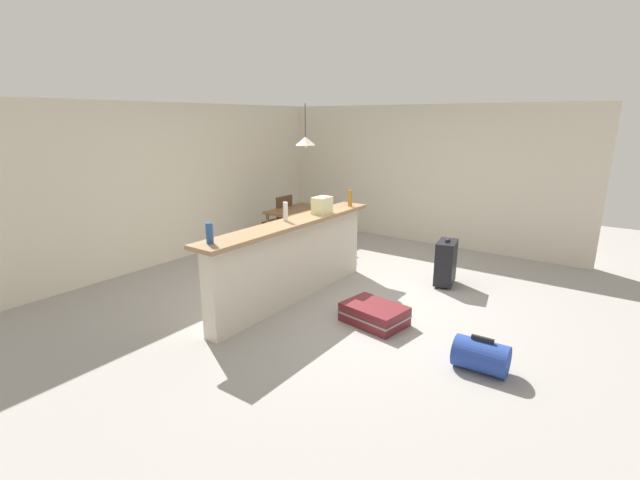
% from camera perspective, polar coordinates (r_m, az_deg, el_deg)
% --- Properties ---
extents(ground_plane, '(13.00, 13.00, 0.05)m').
position_cam_1_polar(ground_plane, '(6.09, 2.60, -6.81)').
color(ground_plane, gray).
extents(wall_back, '(6.60, 0.10, 2.50)m').
position_cam_1_polar(wall_back, '(7.79, -16.60, 7.18)').
color(wall_back, beige).
rests_on(wall_back, ground_plane).
extents(wall_right, '(0.10, 6.00, 2.50)m').
position_cam_1_polar(wall_right, '(8.55, 12.28, 8.13)').
color(wall_right, beige).
rests_on(wall_right, ground_plane).
extents(partition_half_wall, '(2.80, 0.20, 0.99)m').
position_cam_1_polar(partition_half_wall, '(5.67, -3.42, -2.93)').
color(partition_half_wall, beige).
rests_on(partition_half_wall, ground_plane).
extents(bar_countertop, '(2.96, 0.40, 0.05)m').
position_cam_1_polar(bar_countertop, '(5.53, -3.50, 2.19)').
color(bar_countertop, '#93704C').
rests_on(bar_countertop, partition_half_wall).
extents(bottle_blue, '(0.07, 0.07, 0.21)m').
position_cam_1_polar(bottle_blue, '(4.63, -13.90, 0.84)').
color(bottle_blue, '#284C89').
rests_on(bottle_blue, bar_countertop).
extents(bottle_white, '(0.06, 0.06, 0.24)m').
position_cam_1_polar(bottle_white, '(5.51, -4.43, 3.65)').
color(bottle_white, silver).
rests_on(bottle_white, bar_countertop).
extents(bottle_amber, '(0.06, 0.06, 0.23)m').
position_cam_1_polar(bottle_amber, '(6.45, 3.86, 5.35)').
color(bottle_amber, '#9E661E').
rests_on(bottle_amber, bar_countertop).
extents(grocery_bag, '(0.26, 0.18, 0.22)m').
position_cam_1_polar(grocery_bag, '(5.94, 0.26, 4.46)').
color(grocery_bag, beige).
rests_on(grocery_bag, bar_countertop).
extents(dining_table, '(1.10, 0.80, 0.74)m').
position_cam_1_polar(dining_table, '(7.76, -2.43, 3.24)').
color(dining_table, brown).
rests_on(dining_table, ground_plane).
extents(dining_chair_near_partition, '(0.42, 0.42, 0.93)m').
position_cam_1_polar(dining_chair_near_partition, '(7.44, 0.49, 1.70)').
color(dining_chair_near_partition, '#4C331E').
rests_on(dining_chair_near_partition, ground_plane).
extents(dining_chair_far_side, '(0.41, 0.41, 0.93)m').
position_cam_1_polar(dining_chair_far_side, '(8.10, -5.07, 2.77)').
color(dining_chair_far_side, '#4C331E').
rests_on(dining_chair_far_side, ground_plane).
extents(pendant_lamp, '(0.34, 0.34, 0.72)m').
position_cam_1_polar(pendant_lamp, '(7.63, -1.88, 12.51)').
color(pendant_lamp, black).
extents(suitcase_flat_maroon, '(0.60, 0.87, 0.22)m').
position_cam_1_polar(suitcase_flat_maroon, '(5.19, 6.91, -9.35)').
color(suitcase_flat_maroon, maroon).
rests_on(suitcase_flat_maroon, ground_plane).
extents(suitcase_upright_black, '(0.48, 0.32, 0.67)m').
position_cam_1_polar(suitcase_upright_black, '(6.45, 15.75, -2.74)').
color(suitcase_upright_black, black).
rests_on(suitcase_upright_black, ground_plane).
extents(duffel_bag_blue, '(0.32, 0.49, 0.34)m').
position_cam_1_polar(duffel_bag_blue, '(4.50, 19.83, -13.72)').
color(duffel_bag_blue, '#233D93').
rests_on(duffel_bag_blue, ground_plane).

